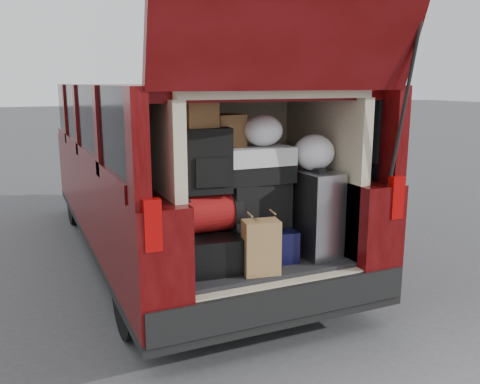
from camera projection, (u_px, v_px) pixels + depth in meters
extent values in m
plane|color=#3E3E40|center=(262.00, 336.00, 3.68)|extent=(80.00, 80.00, 0.00)
cylinder|color=black|center=(135.00, 293.00, 3.64)|extent=(0.24, 0.64, 0.64)
cylinder|color=black|center=(328.00, 261.00, 4.30)|extent=(0.24, 0.64, 0.64)
cylinder|color=black|center=(78.00, 199.00, 6.59)|extent=(0.24, 0.64, 0.64)
cylinder|color=black|center=(198.00, 189.00, 7.24)|extent=(0.24, 0.64, 0.64)
cube|color=black|center=(176.00, 228.00, 5.48)|extent=(1.90, 4.85, 0.08)
cube|color=#440303|center=(100.00, 195.00, 5.07)|extent=(0.33, 4.85, 0.80)
cube|color=#440303|center=(243.00, 183.00, 5.70)|extent=(0.33, 4.85, 0.80)
cube|color=#440303|center=(173.00, 90.00, 5.17)|extent=(1.82, 4.46, 0.10)
cube|color=black|center=(86.00, 121.00, 4.79)|extent=(0.12, 4.25, 0.68)
cube|color=black|center=(254.00, 117.00, 5.49)|extent=(0.12, 4.25, 0.68)
cube|color=black|center=(282.00, 300.00, 3.34)|extent=(1.86, 0.16, 0.22)
cube|color=#990505|center=(152.00, 225.00, 2.83)|extent=(0.10, 0.06, 0.30)
cube|color=#990505|center=(396.00, 197.00, 3.51)|extent=(0.10, 0.06, 0.30)
cube|color=black|center=(246.00, 256.00, 3.81)|extent=(1.24, 1.05, 0.06)
cube|color=beige|center=(158.00, 184.00, 3.42)|extent=(0.08, 1.05, 1.15)
cube|color=beige|center=(323.00, 171.00, 3.95)|extent=(0.08, 1.05, 1.15)
cube|color=beige|center=(218.00, 166.00, 4.18)|extent=(1.34, 0.06, 1.15)
cube|color=beige|center=(247.00, 92.00, 3.56)|extent=(1.34, 1.05, 0.06)
cylinder|color=black|center=(407.00, 106.00, 3.31)|extent=(0.02, 0.90, 0.76)
cube|color=black|center=(246.00, 287.00, 3.87)|extent=(1.24, 1.05, 0.55)
cube|color=black|center=(205.00, 247.00, 3.54)|extent=(0.50, 0.65, 0.24)
cube|color=black|center=(259.00, 241.00, 3.72)|extent=(0.47, 0.56, 0.23)
cube|color=silver|center=(313.00, 213.00, 3.72)|extent=(0.29, 0.44, 0.62)
cube|color=olive|center=(261.00, 247.00, 3.35)|extent=(0.26, 0.19, 0.37)
cube|color=maroon|center=(207.00, 212.00, 3.47)|extent=(0.44, 0.29, 0.28)
cube|color=black|center=(256.00, 204.00, 3.65)|extent=(0.48, 0.31, 0.33)
cube|color=black|center=(208.00, 161.00, 3.37)|extent=(0.33, 0.23, 0.43)
cube|color=silver|center=(252.00, 165.00, 3.58)|extent=(0.57, 0.30, 0.25)
cube|color=brown|center=(199.00, 112.00, 3.33)|extent=(0.23, 0.20, 0.20)
cube|color=brown|center=(226.00, 131.00, 3.54)|extent=(0.26, 0.23, 0.23)
ellipsoid|color=white|center=(263.00, 130.00, 3.57)|extent=(0.31, 0.29, 0.23)
ellipsoid|color=white|center=(314.00, 152.00, 3.67)|extent=(0.33, 0.31, 0.26)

